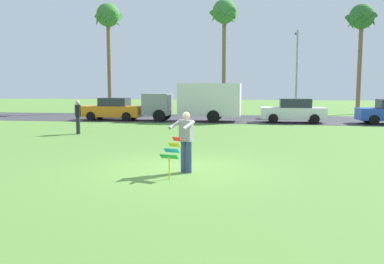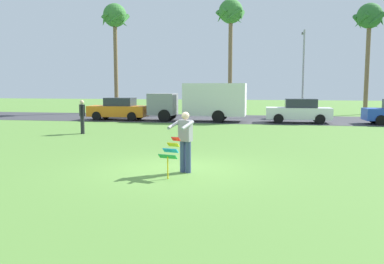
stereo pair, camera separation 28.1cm
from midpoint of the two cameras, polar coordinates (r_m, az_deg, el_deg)
ground_plane at (r=12.10m, az=-2.63°, el=-5.27°), size 120.00×120.00×0.00m
road_strip at (r=30.46m, az=4.73°, el=1.85°), size 120.00×8.00×0.01m
person_kite_flyer at (r=11.53m, az=-1.56°, el=-1.06°), size 0.70×0.76×1.73m
kite_held at (r=10.93m, az=-3.56°, el=-2.77°), size 0.53×0.70×1.07m
parked_car_orange at (r=29.83m, az=-11.23°, el=3.12°), size 4.20×1.84×1.60m
parked_truck_grey_van at (r=28.22m, az=0.54°, el=4.36°), size 6.70×2.12×2.62m
parked_car_white at (r=27.99m, az=13.67°, el=2.85°), size 4.22×1.87×1.60m
palm_tree_left_near at (r=38.80m, az=-11.83°, el=15.01°), size 2.58×2.71×9.82m
palm_tree_right_near at (r=37.11m, az=4.32°, el=15.70°), size 2.58×2.71×9.94m
palm_tree_centre_far at (r=38.43m, az=22.40°, el=14.05°), size 2.58×2.71×9.32m
streetlight_pole at (r=35.37m, az=14.18°, el=8.79°), size 0.24×1.65×7.00m
person_walker_near at (r=21.66m, az=-16.01°, el=2.19°), size 0.39×0.47×1.73m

